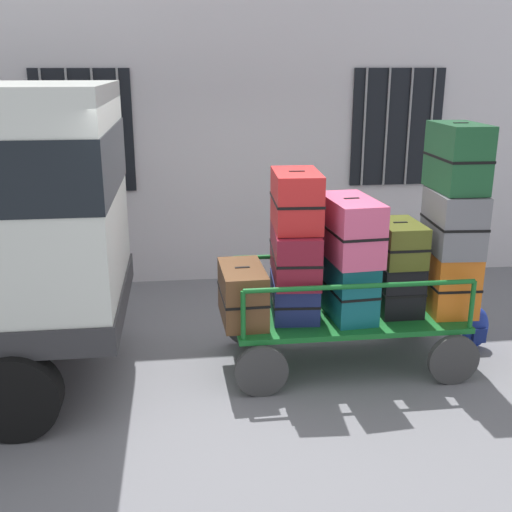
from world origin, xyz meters
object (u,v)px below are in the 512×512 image
(suitcase_right_middle, at_px, (454,222))
(suitcase_right_top, at_px, (457,157))
(suitcase_right_bottom, at_px, (448,281))
(suitcase_center_bottom, at_px, (345,284))
(backpack, at_px, (475,328))
(suitcase_left_bottom, at_px, (242,294))
(suitcase_midleft_middle, at_px, (295,252))
(luggage_cart, at_px, (344,323))
(suitcase_midright_middle, at_px, (399,242))
(suitcase_midleft_bottom, at_px, (294,296))
(suitcase_center_middle, at_px, (350,229))
(suitcase_midright_bottom, at_px, (398,288))
(suitcase_midleft_top, at_px, (296,200))

(suitcase_right_middle, height_order, suitcase_right_top, suitcase_right_top)
(suitcase_right_bottom, xyz_separation_m, suitcase_right_top, (-0.00, 0.05, 1.17))
(suitcase_center_bottom, xyz_separation_m, suitcase_right_bottom, (0.99, -0.06, 0.01))
(suitcase_center_bottom, relative_size, backpack, 2.02)
(suitcase_left_bottom, xyz_separation_m, suitcase_midleft_middle, (0.49, 0.07, 0.36))
(luggage_cart, distance_m, suitcase_right_bottom, 1.06)
(luggage_cart, xyz_separation_m, suitcase_midleft_middle, (-0.49, 0.04, 0.72))
(luggage_cart, relative_size, suitcase_midright_middle, 3.63)
(suitcase_midleft_bottom, distance_m, suitcase_center_middle, 0.82)
(suitcase_right_bottom, bearing_deg, luggage_cart, 178.22)
(suitcase_left_bottom, distance_m, suitcase_center_middle, 1.15)
(suitcase_center_bottom, bearing_deg, suitcase_midright_middle, -1.62)
(suitcase_midleft_bottom, bearing_deg, suitcase_center_middle, -7.03)
(suitcase_midright_bottom, height_order, backpack, suitcase_midright_bottom)
(suitcase_right_bottom, xyz_separation_m, suitcase_right_middle, (-0.00, 0.00, 0.58))
(suitcase_midright_middle, height_order, suitcase_right_bottom, suitcase_midright_middle)
(suitcase_right_middle, bearing_deg, suitcase_midright_middle, 174.31)
(luggage_cart, distance_m, suitcase_midleft_top, 1.32)
(suitcase_midleft_bottom, bearing_deg, suitcase_right_top, -0.13)
(suitcase_midleft_middle, xyz_separation_m, suitcase_center_bottom, (0.49, -0.00, -0.33))
(luggage_cart, relative_size, suitcase_right_bottom, 3.45)
(luggage_cart, relative_size, suitcase_center_bottom, 2.51)
(suitcase_right_middle, bearing_deg, suitcase_midright_bottom, -178.95)
(luggage_cart, bearing_deg, suitcase_right_bottom, -1.78)
(suitcase_midleft_middle, xyz_separation_m, suitcase_midleft_top, (0.00, -0.02, 0.50))
(suitcase_midright_middle, bearing_deg, suitcase_midright_bottom, -90.00)
(suitcase_center_middle, relative_size, suitcase_midright_middle, 1.36)
(luggage_cart, relative_size, suitcase_left_bottom, 3.01)
(suitcase_midleft_bottom, relative_size, backpack, 1.50)
(suitcase_midleft_bottom, height_order, suitcase_center_bottom, suitcase_center_bottom)
(suitcase_midright_middle, relative_size, suitcase_right_top, 0.86)
(suitcase_right_middle, bearing_deg, suitcase_left_bottom, -179.95)
(luggage_cart, relative_size, backpack, 5.06)
(suitcase_center_bottom, bearing_deg, suitcase_midleft_top, -177.55)
(luggage_cart, distance_m, suitcase_center_middle, 0.95)
(suitcase_center_middle, bearing_deg, suitcase_midleft_middle, 171.29)
(suitcase_center_middle, height_order, suitcase_midright_bottom, suitcase_center_middle)
(suitcase_midleft_bottom, bearing_deg, suitcase_right_bottom, -2.00)
(suitcase_midleft_top, relative_size, suitcase_center_middle, 0.86)
(suitcase_midright_bottom, bearing_deg, suitcase_center_middle, -179.94)
(suitcase_midleft_bottom, distance_m, suitcase_midright_middle, 1.10)
(suitcase_left_bottom, relative_size, suitcase_midleft_top, 1.03)
(suitcase_right_top, bearing_deg, suitcase_left_bottom, -178.56)
(suitcase_center_bottom, relative_size, suitcase_right_bottom, 1.38)
(suitcase_midright_middle, bearing_deg, suitcase_left_bottom, -178.03)
(suitcase_left_bottom, xyz_separation_m, suitcase_midright_middle, (1.48, 0.05, 0.42))
(luggage_cart, distance_m, suitcase_midleft_middle, 0.87)
(suitcase_midleft_middle, height_order, suitcase_midleft_top, suitcase_midleft_top)
(suitcase_midleft_middle, distance_m, suitcase_right_middle, 1.50)
(suitcase_midleft_bottom, distance_m, suitcase_midright_bottom, 0.99)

